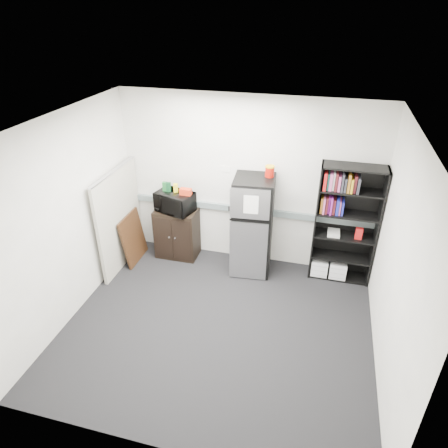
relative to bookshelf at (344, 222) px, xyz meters
The scene contains 18 objects.
floor 2.38m from the bookshelf, 133.90° to the right, with size 4.00×4.00×0.00m, color black.
wall_back 1.56m from the bookshelf, behind, with size 4.00×0.02×2.70m, color silver.
wall_right 1.69m from the bookshelf, 72.54° to the right, with size 0.02×3.50×2.70m, color silver.
wall_left 3.86m from the bookshelf, 155.93° to the right, with size 0.02×3.50×2.70m, color silver.
ceiling 2.78m from the bookshelf, 133.90° to the right, with size 4.00×3.50×0.02m, color white.
electrical_raceway 1.52m from the bookshelf, behind, with size 3.92×0.05×0.10m, color slate.
wall_note 1.95m from the bookshelf, behind, with size 0.14×0.00×0.10m, color white.
bookshelf is the anchor object (origin of this frame).
cubicle_partition 3.45m from the bookshelf, behind, with size 0.06×1.30×1.62m.
cabinet 2.68m from the bookshelf, behind, with size 0.68×0.46×0.85m.
microwave 2.63m from the bookshelf, behind, with size 0.58×0.39×0.32m, color black.
snack_box_a 2.80m from the bookshelf, behind, with size 0.07×0.05×0.15m, color #195A26.
snack_box_b 2.74m from the bookshelf, behind, with size 0.07×0.05×0.15m, color #0D3B1D.
snack_box_c 2.62m from the bookshelf, behind, with size 0.07×0.05×0.14m, color yellow.
snack_bag 2.44m from the bookshelf, behind, with size 0.18×0.10×0.10m, color red.
refrigerator 1.36m from the bookshelf, behind, with size 0.64×0.67×1.58m.
coffee_can 1.34m from the bookshelf, behind, with size 0.14×0.14×0.18m.
framed_poster 3.34m from the bookshelf, behind, with size 0.16×0.64×0.82m.
Camera 1 is at (1.09, -3.83, 3.83)m, focal length 32.00 mm.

